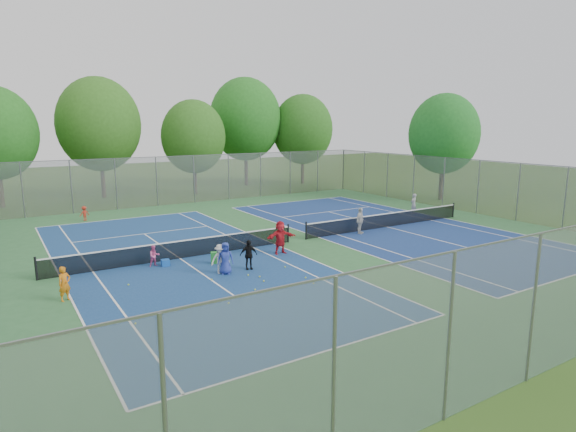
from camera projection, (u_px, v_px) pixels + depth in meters
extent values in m
plane|color=#30531A|center=(297.00, 241.00, 27.67)|extent=(120.00, 120.00, 0.00)
cube|color=#306637|center=(297.00, 241.00, 27.67)|extent=(32.00, 32.00, 0.01)
cube|color=navy|center=(180.00, 259.00, 24.03)|extent=(10.97, 23.77, 0.01)
cube|color=navy|center=(387.00, 227.00, 31.31)|extent=(10.97, 23.77, 0.01)
cube|color=black|center=(180.00, 250.00, 23.95)|extent=(12.87, 0.10, 0.91)
cube|color=black|center=(387.00, 220.00, 31.22)|extent=(12.87, 0.10, 0.91)
cube|color=gray|center=(194.00, 179.00, 40.62)|extent=(32.00, 0.10, 4.00)
cube|color=gray|center=(478.00, 187.00, 35.61)|extent=(0.10, 32.00, 4.00)
cylinder|color=#443326|center=(0.00, 186.00, 38.39)|extent=(0.36, 0.36, 3.50)
cylinder|color=#443326|center=(103.00, 176.00, 43.34)|extent=(0.36, 0.36, 3.85)
ellipsoid|color=#2E5F1B|center=(99.00, 124.00, 42.46)|extent=(7.20, 7.20, 8.28)
cylinder|color=#443326|center=(195.00, 177.00, 45.90)|extent=(0.36, 0.36, 3.15)
ellipsoid|color=#2C5E1B|center=(194.00, 137.00, 45.17)|extent=(6.00, 6.00, 6.90)
cylinder|color=#443326|center=(246.00, 166.00, 51.94)|extent=(0.36, 0.36, 4.20)
ellipsoid|color=#22651D|center=(245.00, 119.00, 50.99)|extent=(7.60, 7.60, 8.74)
cylinder|color=#443326|center=(302.00, 168.00, 53.46)|extent=(0.36, 0.36, 3.50)
ellipsoid|color=#265C1A|center=(303.00, 129.00, 52.65)|extent=(6.60, 6.60, 7.59)
cylinder|color=#443326|center=(441.00, 180.00, 42.21)|extent=(0.36, 0.36, 3.50)
ellipsoid|color=#1D6420|center=(444.00, 134.00, 41.45)|extent=(6.00, 6.00, 6.90)
cube|color=blue|center=(165.00, 263.00, 22.80)|extent=(0.41, 0.41, 0.32)
cube|color=green|center=(214.00, 258.00, 23.17)|extent=(0.38, 0.38, 0.57)
imported|color=orange|center=(64.00, 284.00, 18.25)|extent=(0.59, 0.50, 1.36)
imported|color=#DE5691|center=(154.00, 256.00, 22.69)|extent=(0.50, 0.39, 1.03)
imported|color=silver|center=(220.00, 259.00, 21.54)|extent=(0.91, 0.56, 1.36)
imported|color=black|center=(249.00, 255.00, 22.16)|extent=(0.87, 0.50, 1.40)
imported|color=#293B99|center=(225.00, 258.00, 21.50)|extent=(0.84, 0.71, 1.46)
imported|color=red|center=(280.00, 238.00, 24.80)|extent=(1.65, 0.66, 1.73)
imported|color=#B42B19|center=(84.00, 213.00, 33.27)|extent=(0.74, 0.53, 1.03)
imported|color=#9C9C9E|center=(414.00, 204.00, 35.70)|extent=(0.62, 0.46, 1.53)
imported|color=silver|center=(360.00, 221.00, 29.30)|extent=(1.03, 0.80, 1.62)
sphere|color=#CBE535|center=(248.00, 276.00, 21.31)|extent=(0.07, 0.07, 0.07)
sphere|color=#E4EE37|center=(264.00, 281.00, 20.51)|extent=(0.07, 0.07, 0.07)
sphere|color=#BDE335|center=(128.00, 285.00, 20.05)|extent=(0.07, 0.07, 0.07)
sphere|color=#B2C42D|center=(212.00, 280.00, 20.71)|extent=(0.07, 0.07, 0.07)
sphere|color=#B5CF30|center=(136.00, 324.00, 16.17)|extent=(0.07, 0.07, 0.07)
sphere|color=#B0D631|center=(285.00, 267.00, 22.51)|extent=(0.07, 0.07, 0.07)
sphere|color=#AEC72E|center=(308.00, 281.00, 20.52)|extent=(0.07, 0.07, 0.07)
sphere|color=#C4D832|center=(306.00, 278.00, 20.96)|extent=(0.07, 0.07, 0.07)
sphere|color=#BDE034|center=(229.00, 303.00, 18.01)|extent=(0.07, 0.07, 0.07)
sphere|color=#D8ED37|center=(255.00, 290.00, 19.46)|extent=(0.07, 0.07, 0.07)
sphere|color=gold|center=(260.00, 277.00, 21.09)|extent=(0.07, 0.07, 0.07)
sphere|color=#CDD631|center=(314.00, 284.00, 20.21)|extent=(0.07, 0.07, 0.07)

